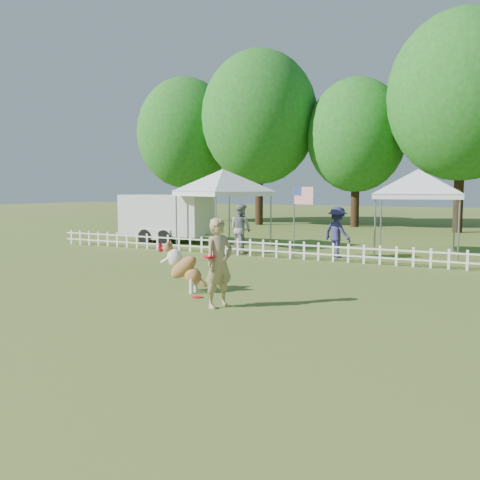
# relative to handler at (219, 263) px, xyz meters

# --- Properties ---
(ground) EXTENTS (120.00, 120.00, 0.00)m
(ground) POSITION_rel_handler_xyz_m (-0.84, 0.44, -0.89)
(ground) COLOR #435D1D
(ground) RESTS_ON ground
(picket_fence) EXTENTS (22.00, 0.08, 0.60)m
(picket_fence) POSITION_rel_handler_xyz_m (-0.84, 7.44, -0.59)
(picket_fence) COLOR white
(picket_fence) RESTS_ON ground
(handler) EXTENTS (0.63, 0.76, 1.78)m
(handler) POSITION_rel_handler_xyz_m (0.00, 0.00, 0.00)
(handler) COLOR tan
(handler) RESTS_ON ground
(dog) EXTENTS (1.13, 0.46, 1.14)m
(dog) POSITION_rel_handler_xyz_m (-1.50, 1.00, -0.32)
(dog) COLOR brown
(dog) RESTS_ON ground
(frisbee_on_turf) EXTENTS (0.28, 0.28, 0.02)m
(frisbee_on_turf) POSITION_rel_handler_xyz_m (-0.89, 0.58, -0.88)
(frisbee_on_turf) COLOR red
(frisbee_on_turf) RESTS_ON ground
(canopy_tent_left) EXTENTS (3.87, 3.87, 3.05)m
(canopy_tent_left) POSITION_rel_handler_xyz_m (-5.39, 9.54, 0.63)
(canopy_tent_left) COLOR white
(canopy_tent_left) RESTS_ON ground
(canopy_tent_right) EXTENTS (3.28, 3.28, 2.96)m
(canopy_tent_right) POSITION_rel_handler_xyz_m (1.93, 10.53, 0.59)
(canopy_tent_right) COLOR white
(canopy_tent_right) RESTS_ON ground
(cargo_trailer) EXTENTS (4.92, 2.35, 2.12)m
(cargo_trailer) POSITION_rel_handler_xyz_m (-8.49, 10.04, 0.17)
(cargo_trailer) COLOR silver
(cargo_trailer) RESTS_ON ground
(flag_pole) EXTENTS (0.90, 0.49, 2.46)m
(flag_pole) POSITION_rel_handler_xyz_m (-1.51, 7.54, 0.34)
(flag_pole) COLOR gray
(flag_pole) RESTS_ON ground
(spectator_a) EXTENTS (1.05, 0.93, 1.79)m
(spectator_a) POSITION_rel_handler_xyz_m (-3.78, 8.02, 0.01)
(spectator_a) COLOR gray
(spectator_a) RESTS_ON ground
(spectator_b) EXTENTS (1.29, 1.09, 1.73)m
(spectator_b) POSITION_rel_handler_xyz_m (-0.32, 8.53, -0.02)
(spectator_b) COLOR navy
(spectator_b) RESTS_ON ground
(tree_far_left) EXTENTS (6.60, 6.60, 11.00)m
(tree_far_left) POSITION_rel_handler_xyz_m (-15.84, 22.44, 4.61)
(tree_far_left) COLOR #205E1A
(tree_far_left) RESTS_ON ground
(tree_left) EXTENTS (7.40, 7.40, 12.00)m
(tree_left) POSITION_rel_handler_xyz_m (-9.84, 21.94, 5.11)
(tree_left) COLOR #205E1A
(tree_left) RESTS_ON ground
(tree_center_left) EXTENTS (6.00, 6.00, 9.80)m
(tree_center_left) POSITION_rel_handler_xyz_m (-3.84, 22.94, 4.01)
(tree_center_left) COLOR #205E1A
(tree_center_left) RESTS_ON ground
(tree_center_right) EXTENTS (7.60, 7.60, 12.60)m
(tree_center_right) POSITION_rel_handler_xyz_m (2.16, 21.44, 5.41)
(tree_center_right) COLOR #205E1A
(tree_center_right) RESTS_ON ground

